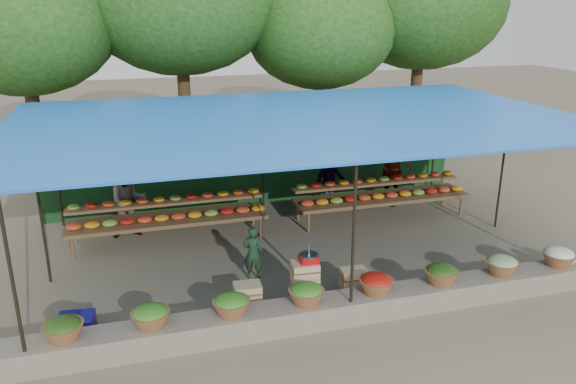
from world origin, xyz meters
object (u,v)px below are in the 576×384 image
object	(u,v)px
crate_counter	(303,287)
vendor_seated	(253,253)
weighing_scale	(309,258)
blue_crate_front	(77,324)

from	to	relation	value
crate_counter	vendor_seated	bearing A→B (deg)	117.72
crate_counter	vendor_seated	world-z (taller)	vendor_seated
crate_counter	weighing_scale	distance (m)	0.55
crate_counter	weighing_scale	bearing A→B (deg)	0.00
weighing_scale	blue_crate_front	distance (m)	3.83
crate_counter	blue_crate_front	size ratio (longest dim) A/B	4.43
crate_counter	weighing_scale	size ratio (longest dim) A/B	7.04
crate_counter	vendor_seated	size ratio (longest dim) A/B	2.31
crate_counter	blue_crate_front	bearing A→B (deg)	178.41
weighing_scale	vendor_seated	size ratio (longest dim) A/B	0.33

